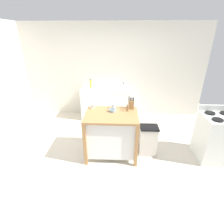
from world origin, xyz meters
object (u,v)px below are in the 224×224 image
pepper_grinder (128,108)px  bottle_hand_soap (91,84)px  bowl_ceramic_small (92,107)px  trash_bin (148,140)px  knife_block (131,104)px  sink_faucet (107,83)px  bottle_dish_soap (123,86)px  kitchen_island (112,132)px  bowl_stoneware_deep (112,110)px  drinking_cup (114,106)px  stove (215,138)px

pepper_grinder → bottle_hand_soap: bearing=121.7°
bowl_ceramic_small → trash_bin: (1.15, -0.22, -0.61)m
knife_block → sink_faucet: 1.68m
sink_faucet → bottle_dish_soap: bearing=-26.6°
trash_bin → bottle_hand_soap: (-1.41, 1.68, 0.70)m
kitchen_island → knife_block: bearing=36.1°
knife_block → trash_bin: size_ratio=0.40×
bowl_stoneware_deep → drinking_cup: 0.15m
pepper_grinder → trash_bin: (0.43, -0.10, -0.66)m
knife_block → pepper_grinder: size_ratio=1.63×
bowl_ceramic_small → sink_faucet: bearing=82.9°
knife_block → sink_faucet: knife_block is taller
bowl_stoneware_deep → drinking_cup: bearing=82.5°
knife_block → drinking_cup: knife_block is taller
bottle_hand_soap → bottle_dish_soap: bottle_hand_soap is taller
drinking_cup → stove: stove is taller
pepper_grinder → stove: size_ratio=0.15×
bowl_stoneware_deep → bottle_hand_soap: size_ratio=0.59×
bowl_stoneware_deep → bottle_hand_soap: bearing=113.0°
bowl_stoneware_deep → trash_bin: size_ratio=0.23×
bowl_ceramic_small → trash_bin: bearing=-11.0°
bottle_dish_soap → kitchen_island: bearing=-98.6°
bowl_ceramic_small → pepper_grinder: (0.71, -0.12, 0.05)m
knife_block → bottle_hand_soap: size_ratio=1.05×
kitchen_island → stove: bearing=-0.5°
knife_block → stove: size_ratio=0.25×
drinking_cup → stove: 2.05m
bowl_ceramic_small → bottle_hand_soap: bearing=100.2°
pepper_grinder → bottle_hand_soap: (-0.98, 1.58, 0.04)m
knife_block → bottle_hand_soap: bearing=125.8°
stove → knife_block: bearing=169.8°
kitchen_island → pepper_grinder: (0.30, 0.15, 0.47)m
bottle_hand_soap → bottle_dish_soap: (0.92, -0.10, -0.03)m
sink_faucet → bottle_hand_soap: (-0.46, -0.12, 0.00)m
bowl_stoneware_deep → trash_bin: bearing=-5.5°
bowl_ceramic_small → bottle_dish_soap: size_ratio=0.60×
bowl_stoneware_deep → trash_bin: bowl_stoneware_deep is taller
kitchen_island → bottle_dish_soap: bearing=81.4°
bottle_hand_soap → knife_block: bearing=-54.2°
kitchen_island → stove: stove is taller
drinking_cup → stove: (1.97, -0.28, -0.50)m
bowl_ceramic_small → bottle_dish_soap: bearing=64.2°
bottle_hand_soap → drinking_cup: bearing=-64.4°
trash_bin → bottle_dish_soap: bearing=107.3°
drinking_cup → trash_bin: bearing=-17.0°
trash_bin → stove: stove is taller
knife_block → pepper_grinder: knife_block is taller
pepper_grinder → bottle_dish_soap: bottle_dish_soap is taller
bottle_hand_soap → sink_faucet: bearing=15.1°
trash_bin → bottle_dish_soap: bottle_dish_soap is taller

